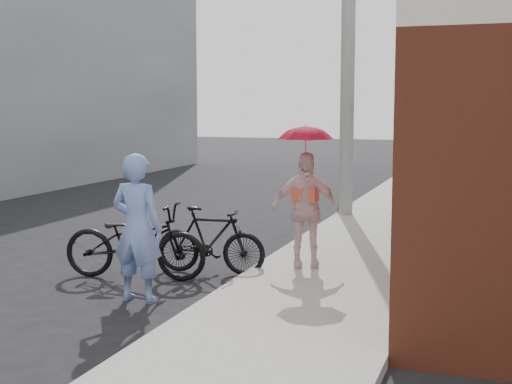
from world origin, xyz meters
The scene contains 11 objects.
ground centered at (0.00, 0.00, 0.00)m, with size 80.00×80.00×0.00m, color black.
sidewalk centered at (2.10, 2.00, 0.06)m, with size 2.20×24.00×0.12m, color gray.
curb centered at (0.94, 2.00, 0.06)m, with size 0.12×24.00×0.12m, color #9E9E99.
utility_pole centered at (1.10, 6.00, 3.50)m, with size 0.28×0.28×7.00m, color #9E9E99.
officer centered at (0.03, -0.78, 0.89)m, with size 0.65×0.43×1.78m, color #7692D2.
bike_left centered at (-0.55, 0.19, 0.52)m, with size 0.69×1.97×1.04m, color black.
bike_right centered at (0.30, 0.81, 0.47)m, with size 0.44×1.56×0.94m, color black.
kimono_woman centered at (1.55, 1.19, 0.91)m, with size 0.93×0.39×1.58m, color beige.
parasol centered at (1.55, 1.19, 2.02)m, with size 0.72×0.72×0.63m, color red.
planter centered at (3.00, 2.31, 0.23)m, with size 0.44×0.44×0.23m, color black.
potted_plant centered at (3.00, 2.31, 0.65)m, with size 0.53×0.46×0.59m, color #376A2A.
Camera 1 is at (4.10, -8.19, 2.35)m, focal length 50.00 mm.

